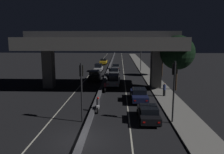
{
  "coord_description": "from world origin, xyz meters",
  "views": [
    {
      "loc": [
        2.63,
        -14.5,
        7.14
      ],
      "look_at": [
        1.42,
        19.3,
        1.25
      ],
      "focal_mm": 35.0,
      "sensor_mm": 36.0,
      "label": 1
    }
  ],
  "objects": [
    {
      "name": "sidewalk_right",
      "position": [
        8.49,
        28.0,
        0.06
      ],
      "size": [
        2.83,
        126.0,
        0.13
      ],
      "primitive_type": "cube",
      "color": "gray",
      "rests_on": "ground_plane"
    },
    {
      "name": "pedestrian_on_sidewalk",
      "position": [
        8.21,
        12.21,
        0.93
      ],
      "size": [
        0.37,
        0.37,
        1.61
      ],
      "color": "black",
      "rests_on": "sidewalk_right"
    },
    {
      "name": "car_white_second_oncoming",
      "position": [
        -2.1,
        33.67,
        0.87
      ],
      "size": [
        1.89,
        4.39,
        1.69
      ],
      "rotation": [
        0.0,
        0.0,
        -1.56
      ],
      "color": "silver",
      "rests_on": "ground_plane"
    },
    {
      "name": "street_lamp",
      "position": [
        7.01,
        34.11,
        4.24
      ],
      "size": [
        2.05,
        0.32,
        7.1
      ],
      "color": "#2D2D30",
      "rests_on": "ground_plane"
    },
    {
      "name": "traffic_light_right_of_median",
      "position": [
        7.18,
        3.6,
        3.64
      ],
      "size": [
        0.3,
        0.49,
        5.35
      ],
      "color": "black",
      "rests_on": "ground_plane"
    },
    {
      "name": "traffic_light_left_of_median",
      "position": [
        -0.62,
        3.61,
        3.52
      ],
      "size": [
        0.3,
        0.49,
        5.17
      ],
      "color": "black",
      "rests_on": "ground_plane"
    },
    {
      "name": "motorcycle_white_filtering_near",
      "position": [
        0.48,
        6.36,
        0.62
      ],
      "size": [
        0.33,
        1.95,
        1.48
      ],
      "rotation": [
        0.0,
        0.0,
        1.6
      ],
      "color": "black",
      "rests_on": "ground_plane"
    },
    {
      "name": "roadside_tree_kerbside_near",
      "position": [
        10.54,
        15.87,
        5.31
      ],
      "size": [
        4.71,
        4.71,
        7.68
      ],
      "color": "#2D2116",
      "rests_on": "ground_plane"
    },
    {
      "name": "motorcycle_red_filtering_far",
      "position": [
        0.86,
        22.07,
        0.63
      ],
      "size": [
        0.34,
        1.85,
        1.5
      ],
      "rotation": [
        0.0,
        0.0,
        1.63
      ],
      "color": "black",
      "rests_on": "ground_plane"
    },
    {
      "name": "car_taxi_yellow_third_oncoming",
      "position": [
        -2.0,
        47.39,
        0.8
      ],
      "size": [
        2.09,
        4.78,
        1.57
      ],
      "rotation": [
        0.0,
        0.0,
        -1.61
      ],
      "color": "gold",
      "rests_on": "ground_plane"
    },
    {
      "name": "lane_line_left_inner",
      "position": [
        -3.5,
        35.0,
        0.0
      ],
      "size": [
        0.12,
        126.0,
        0.0
      ],
      "primitive_type": "cube",
      "color": "beige",
      "rests_on": "ground_plane"
    },
    {
      "name": "car_black_lead_oncoming",
      "position": [
        -1.76,
        22.92,
        0.88
      ],
      "size": [
        1.99,
        4.33,
        1.72
      ],
      "rotation": [
        0.0,
        0.0,
        -1.56
      ],
      "color": "black",
      "rests_on": "ground_plane"
    },
    {
      "name": "ground_plane",
      "position": [
        0.0,
        0.0,
        0.0
      ],
      "size": [
        200.0,
        200.0,
        0.0
      ],
      "primitive_type": "plane",
      "color": "black"
    },
    {
      "name": "car_black_lead",
      "position": [
        5.19,
        4.04,
        0.7
      ],
      "size": [
        1.85,
        4.16,
        1.36
      ],
      "rotation": [
        0.0,
        0.0,
        1.57
      ],
      "color": "black",
      "rests_on": "ground_plane"
    },
    {
      "name": "car_silver_third",
      "position": [
        1.69,
        18.54,
        0.9
      ],
      "size": [
        2.13,
        4.57,
        1.73
      ],
      "rotation": [
        0.0,
        0.0,
        1.53
      ],
      "color": "gray",
      "rests_on": "ground_plane"
    },
    {
      "name": "lane_line_right_inner",
      "position": [
        3.5,
        35.0,
        0.0
      ],
      "size": [
        0.12,
        126.0,
        0.0
      ],
      "primitive_type": "cube",
      "color": "beige",
      "rests_on": "ground_plane"
    },
    {
      "name": "roadside_tree_kerbside_mid",
      "position": [
        10.86,
        27.87,
        4.33
      ],
      "size": [
        3.18,
        3.18,
        5.95
      ],
      "color": "#2D2116",
      "rests_on": "ground_plane"
    },
    {
      "name": "car_dark_blue_second",
      "position": [
        4.9,
        10.39,
        0.74
      ],
      "size": [
        1.95,
        4.72,
        1.47
      ],
      "rotation": [
        0.0,
        0.0,
        1.57
      ],
      "color": "#141938",
      "rests_on": "ground_plane"
    },
    {
      "name": "car_grey_fifth",
      "position": [
        1.72,
        35.93,
        0.7
      ],
      "size": [
        1.87,
        4.62,
        1.33
      ],
      "rotation": [
        0.0,
        0.0,
        1.58
      ],
      "color": "#515459",
      "rests_on": "ground_plane"
    },
    {
      "name": "motorcycle_black_filtering_mid",
      "position": [
        0.65,
        14.68,
        0.61
      ],
      "size": [
        0.33,
        1.93,
        1.44
      ],
      "rotation": [
        0.0,
        0.0,
        1.62
      ],
      "color": "black",
      "rests_on": "ground_plane"
    },
    {
      "name": "car_grey_fourth",
      "position": [
        1.61,
        27.07,
        0.8
      ],
      "size": [
        1.87,
        4.47,
        1.55
      ],
      "rotation": [
        0.0,
        0.0,
        1.56
      ],
      "color": "#515459",
      "rests_on": "ground_plane"
    },
    {
      "name": "elevated_overpass",
      "position": [
        0.0,
        17.16,
        6.28
      ],
      "size": [
        22.65,
        9.11,
        8.27
      ],
      "color": "#5B5956",
      "rests_on": "ground_plane"
    },
    {
      "name": "median_divider",
      "position": [
        0.0,
        35.0,
        0.15
      ],
      "size": [
        0.44,
        126.0,
        0.3
      ],
      "primitive_type": "cube",
      "color": "#4C4C51",
      "rests_on": "ground_plane"
    }
  ]
}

